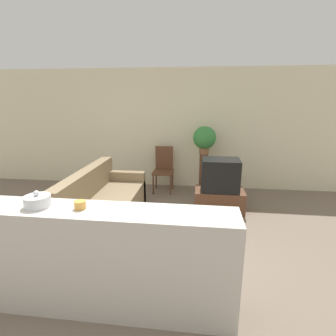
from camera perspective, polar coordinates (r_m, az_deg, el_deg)
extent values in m
plane|color=#756656|center=(3.49, -13.86, -21.47)|extent=(14.00, 14.00, 0.00)
cube|color=beige|center=(6.17, -3.39, 8.45)|extent=(9.00, 0.06, 2.70)
cube|color=#847051|center=(4.50, -13.10, -9.17)|extent=(0.87, 2.08, 0.48)
cube|color=#847051|center=(4.46, -17.49, -3.34)|extent=(0.20, 2.08, 0.45)
cube|color=#847051|center=(3.67, -18.37, -13.82)|extent=(0.87, 0.16, 0.66)
cube|color=#847051|center=(5.31, -9.67, -4.15)|extent=(0.87, 0.16, 0.66)
cube|color=brown|center=(5.02, 11.07, -6.88)|extent=(0.90, 0.53, 0.40)
cube|color=black|center=(4.86, 11.36, -1.46)|extent=(0.66, 0.50, 0.58)
cube|color=black|center=(4.85, 7.41, -1.34)|extent=(0.02, 0.41, 0.46)
cube|color=brown|center=(5.82, -1.09, -0.92)|extent=(0.44, 0.44, 0.04)
cube|color=brown|center=(5.94, -0.83, 2.24)|extent=(0.40, 0.04, 0.53)
cylinder|color=brown|center=(5.74, -3.22, -3.65)|extent=(0.04, 0.04, 0.44)
cylinder|color=brown|center=(5.69, 0.56, -3.80)|extent=(0.04, 0.04, 0.44)
cylinder|color=brown|center=(6.10, -2.60, -2.52)|extent=(0.04, 0.04, 0.44)
cylinder|color=brown|center=(6.05, 0.96, -2.65)|extent=(0.04, 0.04, 0.44)
cylinder|color=brown|center=(5.81, 7.68, -1.20)|extent=(0.18, 0.18, 0.89)
cylinder|color=#8E5B3D|center=(5.69, 7.86, 3.78)|extent=(0.21, 0.21, 0.14)
sphere|color=#38843D|center=(5.64, 7.96, 6.55)|extent=(0.49, 0.49, 0.49)
cube|color=beige|center=(2.84, -18.09, -18.23)|extent=(2.97, 0.44, 1.06)
cylinder|color=silver|center=(2.76, -26.55, -6.47)|extent=(0.24, 0.24, 0.11)
sphere|color=silver|center=(2.74, -26.74, -4.92)|extent=(0.05, 0.05, 0.05)
cylinder|color=gold|center=(2.57, -18.60, -7.60)|extent=(0.11, 0.11, 0.07)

